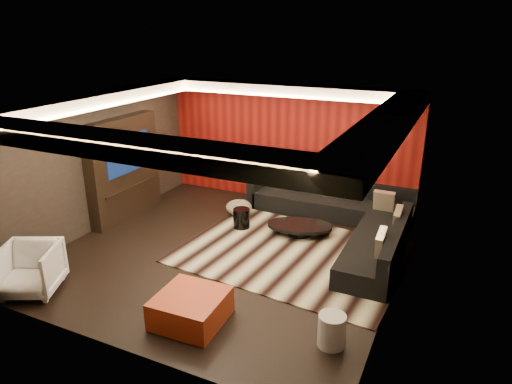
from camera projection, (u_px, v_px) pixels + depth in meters
The scene contains 26 objects.
floor at pixel (228, 253), 8.56m from camera, with size 6.00×6.00×0.02m, color black.
ceiling at pixel (224, 102), 7.59m from camera, with size 6.00×6.00×0.02m, color silver.
wall_back at pixel (288, 144), 10.64m from camera, with size 6.00×0.02×2.80m, color black.
wall_left at pixel (96, 161), 9.28m from camera, with size 0.02×6.00×2.80m, color black.
wall_right at pixel (402, 209), 6.88m from camera, with size 0.02×6.00×2.80m, color black.
red_feature_wall at pixel (287, 144), 10.60m from camera, with size 5.98×0.05×2.78m, color #6B0C0A.
soffit_back at pixel (284, 89), 9.93m from camera, with size 6.00×0.60×0.22m, color silver.
soffit_front at pixel (113, 145), 5.34m from camera, with size 6.00×0.60×0.22m, color silver.
soffit_left at pixel (101, 98), 8.71m from camera, with size 0.60×4.80×0.22m, color silver.
soffit_right at pixel (389, 122), 6.56m from camera, with size 0.60×4.80×0.22m, color silver.
cove_back at pixel (278, 96), 9.67m from camera, with size 4.80×0.08×0.04m, color #FFD899.
cove_front at pixel (133, 146), 5.66m from camera, with size 4.80×0.08×0.04m, color #FFD899.
cove_left at pixel (115, 104), 8.60m from camera, with size 0.08×4.80×0.04m, color #FFD899.
cove_right at pixel (365, 127), 6.72m from camera, with size 0.08×4.80×0.04m, color #FFD899.
tv_surround at pixel (124, 169), 9.82m from camera, with size 0.30×2.00×2.20m, color black.
tv_screen at pixel (128, 154), 9.64m from camera, with size 0.04×1.30×0.80m, color black.
tv_shelf at pixel (132, 187), 9.90m from camera, with size 0.04×1.60×0.04m, color black.
rug at pixel (292, 253), 8.48m from camera, with size 4.00×3.00×0.02m, color #BFB58C.
coffee_table at pixel (300, 229), 9.21m from camera, with size 1.31×1.31×0.22m, color black.
drum_stool at pixel (242, 218), 9.50m from camera, with size 0.35×0.35×0.41m, color black.
striped_pouf at pixel (239, 207), 10.18m from camera, with size 0.58×0.58×0.32m, color beige.
white_side_table at pixel (332, 330), 6.00m from camera, with size 0.37×0.37×0.46m, color silver.
orange_ottoman at pixel (191, 308), 6.51m from camera, with size 0.93×0.93×0.42m, color maroon.
armchair at pixel (30, 269), 7.17m from camera, with size 0.84×0.87×0.79m, color white.
sectional_sofa at pixel (345, 219), 9.36m from camera, with size 3.65×3.50×0.75m.
throw_pillows at pixel (349, 203), 9.24m from camera, with size 3.18×2.73×0.50m.
Camera 1 is at (3.72, -6.70, 4.01)m, focal length 32.00 mm.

